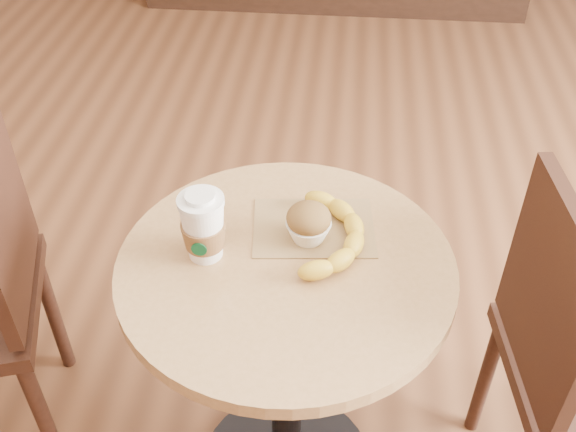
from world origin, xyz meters
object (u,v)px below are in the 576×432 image
object	(u,v)px
coffee_cup	(203,228)
muffin	(309,223)
cafe_table	(286,343)
banana	(336,234)

from	to	relation	value
coffee_cup	muffin	xyz separation A→B (m)	(0.19, 0.06, -0.02)
cafe_table	muffin	world-z (taller)	muffin
coffee_cup	muffin	world-z (taller)	coffee_cup
muffin	banana	world-z (taller)	muffin
banana	muffin	bearing A→B (deg)	179.18
coffee_cup	banana	xyz separation A→B (m)	(0.24, 0.06, -0.04)
cafe_table	muffin	distance (m)	0.29
cafe_table	banana	bearing A→B (deg)	35.00
coffee_cup	banana	bearing A→B (deg)	14.23
coffee_cup	cafe_table	bearing A→B (deg)	-1.36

